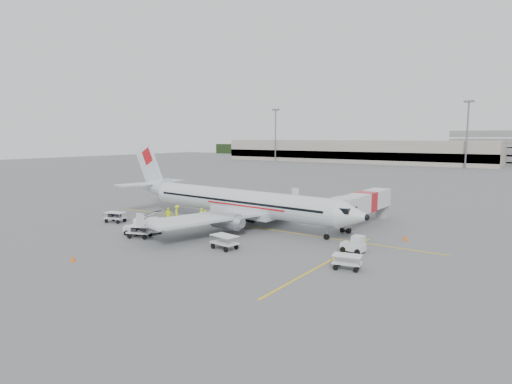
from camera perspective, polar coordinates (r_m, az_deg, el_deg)
ground at (r=49.88m, az=-1.31°, el=-4.58°), size 360.00×360.00×0.00m
stripe_lead at (r=49.87m, az=-1.31°, el=-4.57°), size 44.00×0.20×0.01m
stripe_cross at (r=36.23m, az=9.38°, el=-9.25°), size 0.20×20.00×0.01m
terminal_west at (r=182.97m, az=12.65°, el=5.33°), size 110.00×22.00×9.00m
treeline at (r=216.52m, az=27.12°, el=4.59°), size 300.00×3.00×6.00m
mast_west at (r=185.85m, az=2.61°, el=7.53°), size 3.20×1.20×22.00m
mast_center at (r=159.26m, az=26.31°, el=6.82°), size 3.20×1.20×22.00m
aircraft at (r=49.79m, az=-2.24°, el=0.94°), size 36.29×29.39×9.49m
jet_bridge at (r=51.92m, az=14.38°, el=-2.15°), size 3.22×14.91×3.89m
belt_loader at (r=51.49m, az=-13.86°, el=-3.05°), size 4.65×2.34×2.41m
tug_fore at (r=39.57m, az=12.82°, el=-6.74°), size 2.12×1.30×1.58m
tug_mid at (r=47.49m, az=-13.85°, el=-4.32°), size 2.52×1.82×1.75m
tug_aft at (r=47.53m, az=-15.93°, el=-4.43°), size 2.44×2.32×1.66m
cart_loaded_a at (r=45.70m, az=-15.23°, el=-5.12°), size 2.80×2.21×1.28m
cart_loaded_b at (r=54.66m, az=-18.24°, el=-3.21°), size 2.71×1.98×1.27m
cart_empty_a at (r=39.82m, az=-4.22°, el=-6.67°), size 2.74×1.88×1.32m
cart_empty_b at (r=34.59m, az=12.06°, el=-9.12°), size 2.46×1.75×1.17m
cone_nose at (r=45.53m, az=19.29°, el=-5.72°), size 0.41×0.41×0.66m
cone_port at (r=57.12m, az=4.93°, el=-2.80°), size 0.34×0.34×0.55m
cone_stbd at (r=39.07m, az=-23.23°, el=-8.09°), size 0.36×0.36×0.59m
crew_a at (r=51.96m, az=-7.22°, el=-3.13°), size 0.74×0.79×1.81m
crew_b at (r=51.58m, az=-6.71°, el=-3.31°), size 0.95×0.86×1.62m
crew_c at (r=54.79m, az=-10.47°, el=-2.66°), size 1.27×1.31×1.80m
crew_d at (r=52.47m, az=-11.60°, el=-3.07°), size 1.18×1.03×1.90m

